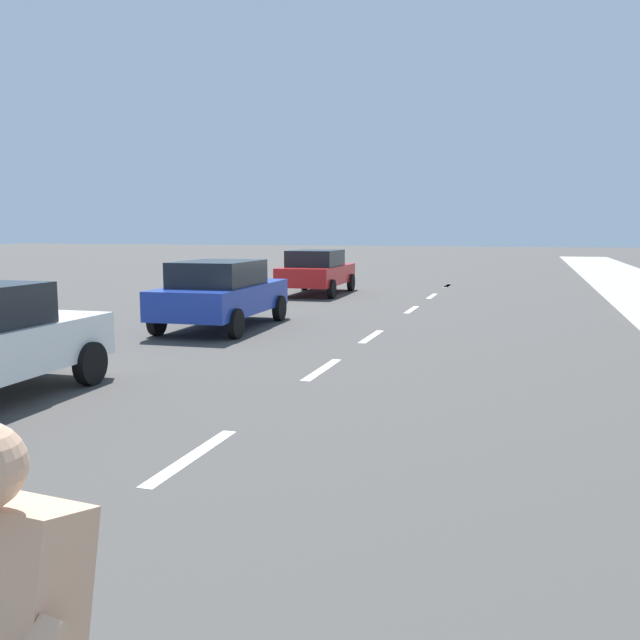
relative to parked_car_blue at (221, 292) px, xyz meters
name	(u,v)px	position (x,y,z in m)	size (l,w,h in m)	color
ground_plane	(395,321)	(3.65, 2.34, -0.84)	(160.00, 160.00, 0.00)	#423F3D
lane_stripe_2	(192,456)	(3.65, -8.40, -0.84)	(0.16, 1.80, 0.01)	white
lane_stripe_3	(322,369)	(3.65, -3.89, -0.84)	(0.16, 1.80, 0.01)	white
lane_stripe_4	(371,336)	(3.65, -0.27, -0.84)	(0.16, 1.80, 0.01)	white
lane_stripe_5	(412,310)	(3.65, 4.92, -0.84)	(0.16, 1.80, 0.01)	white
lane_stripe_6	(432,296)	(3.65, 9.14, -0.84)	(0.16, 1.80, 0.01)	white
lane_stripe_7	(447,286)	(3.65, 13.77, -0.84)	(0.16, 1.80, 0.01)	white
lane_stripe_8	(448,285)	(3.65, 13.89, -0.84)	(0.16, 1.80, 0.01)	white
parked_car_blue	(221,292)	(0.00, 0.00, 0.00)	(2.15, 4.41, 1.57)	#1E389E
parked_car_red	(317,271)	(-0.41, 8.72, 0.00)	(2.11, 4.39, 1.57)	red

